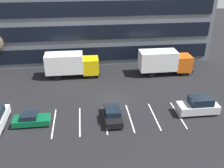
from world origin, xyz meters
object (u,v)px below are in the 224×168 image
at_px(suv_silver, 198,106).
at_px(sedan_black, 113,114).
at_px(sedan_forest, 31,119).
at_px(box_truck_yellow, 71,64).
at_px(box_truck_orange, 164,61).

height_order(suv_silver, sedan_black, suv_silver).
bearing_deg(suv_silver, sedan_forest, -179.90).
relative_size(suv_silver, sedan_black, 1.08).
bearing_deg(suv_silver, box_truck_yellow, 141.06).
distance_m(box_truck_orange, suv_silver, 11.22).
relative_size(box_truck_orange, sedan_forest, 2.07).
xyz_separation_m(box_truck_orange, box_truck_yellow, (-13.96, 0.65, -0.04)).
relative_size(box_truck_yellow, sedan_black, 1.86).
xyz_separation_m(box_truck_yellow, sedan_forest, (-3.99, -11.83, -1.40)).
distance_m(box_truck_yellow, sedan_black, 12.94).
distance_m(box_truck_orange, sedan_black, 14.67).
xyz_separation_m(sedan_black, sedan_forest, (-8.72, 0.14, -0.06)).
distance_m(box_truck_orange, box_truck_yellow, 13.97).
bearing_deg(sedan_forest, sedan_black, -0.94).
bearing_deg(box_truck_orange, box_truck_yellow, 177.35).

